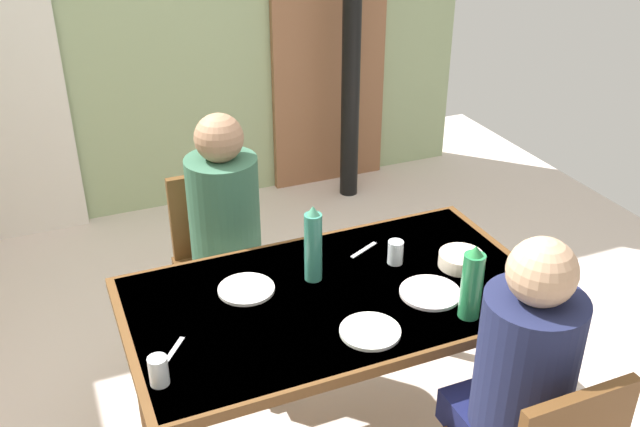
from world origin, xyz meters
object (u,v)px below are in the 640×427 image
(chair_far_diner, at_px, (221,257))
(water_bottle_green_far, at_px, (472,284))
(person_near_diner, at_px, (523,365))
(dining_table, at_px, (336,309))
(water_bottle_green_near, at_px, (313,245))
(serving_bowl_center, at_px, (461,260))
(person_far_diner, at_px, (225,214))

(chair_far_diner, bearing_deg, water_bottle_green_far, 118.66)
(chair_far_diner, bearing_deg, person_near_diner, 111.45)
(person_near_diner, xyz_separation_m, water_bottle_green_far, (0.03, 0.33, 0.08))
(dining_table, height_order, person_near_diner, person_near_diner)
(chair_far_diner, height_order, water_bottle_green_near, water_bottle_green_near)
(serving_bowl_center, bearing_deg, chair_far_diner, 132.96)
(water_bottle_green_near, bearing_deg, person_near_diner, -64.05)
(water_bottle_green_near, distance_m, serving_bowl_center, 0.58)
(dining_table, distance_m, water_bottle_green_far, 0.51)
(dining_table, height_order, serving_bowl_center, serving_bowl_center)
(water_bottle_green_far, bearing_deg, serving_bowl_center, 62.03)
(water_bottle_green_near, distance_m, water_bottle_green_far, 0.58)
(water_bottle_green_far, height_order, serving_bowl_center, water_bottle_green_far)
(chair_far_diner, height_order, person_far_diner, person_far_diner)
(dining_table, xyz_separation_m, serving_bowl_center, (0.51, -0.02, 0.10))
(water_bottle_green_far, xyz_separation_m, serving_bowl_center, (0.15, 0.28, -0.10))
(person_far_diner, bearing_deg, dining_table, 109.53)
(dining_table, distance_m, water_bottle_green_near, 0.25)
(dining_table, bearing_deg, person_far_diner, 109.53)
(chair_far_diner, relative_size, water_bottle_green_far, 3.14)
(chair_far_diner, xyz_separation_m, water_bottle_green_far, (0.59, -1.07, 0.36))
(dining_table, distance_m, person_near_diner, 0.73)
(person_near_diner, relative_size, water_bottle_green_far, 2.78)
(person_near_diner, bearing_deg, dining_table, 117.25)
(person_near_diner, xyz_separation_m, serving_bowl_center, (0.18, 0.62, -0.03))
(person_far_diner, bearing_deg, serving_bowl_center, 138.37)
(dining_table, xyz_separation_m, chair_far_diner, (-0.23, 0.77, -0.16))
(person_far_diner, xyz_separation_m, water_bottle_green_far, (0.59, -0.94, 0.08))
(water_bottle_green_near, xyz_separation_m, serving_bowl_center, (0.55, -0.14, -0.12))
(water_bottle_green_far, bearing_deg, person_far_diner, 122.06)
(person_near_diner, distance_m, water_bottle_green_near, 0.84)
(chair_far_diner, bearing_deg, water_bottle_green_near, 105.87)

